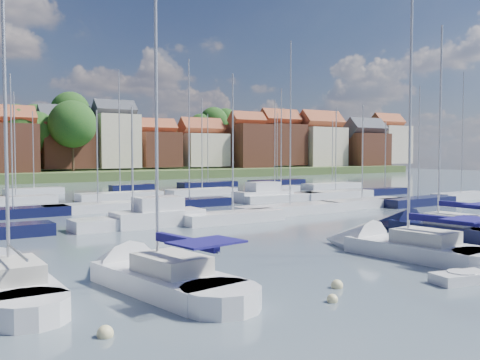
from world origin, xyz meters
TOP-DOWN VIEW (x-y plane):
  - ground at (0.00, 40.00)m, footprint 260.00×260.00m
  - sailboat_left at (-13.50, 3.55)m, footprint 4.58×11.58m
  - sailboat_centre at (0.76, 2.32)m, footprint 4.28×11.80m
  - sailboat_navy at (8.58, 5.97)m, footprint 3.43×11.19m
  - sailboat_far at (-18.73, 5.59)m, footprint 2.98×10.52m
  - tender at (-1.99, -3.70)m, footprint 2.82×1.73m
  - buoy_a at (-17.20, -1.72)m, footprint 0.52×0.52m
  - buoy_b at (-8.75, -2.80)m, footprint 0.42×0.42m
  - buoy_c at (-7.11, -1.35)m, footprint 0.50×0.50m
  - buoy_d at (1.46, -1.69)m, footprint 0.52×0.52m
  - buoy_e at (1.00, 6.36)m, footprint 0.44×0.44m
  - marina_field at (1.91, 35.15)m, footprint 79.62×41.41m

SIDE VIEW (x-z plane):
  - ground at x=0.00m, z-range 0.00..0.00m
  - buoy_a at x=-17.20m, z-range -0.26..0.26m
  - buoy_b at x=-8.75m, z-range -0.21..0.21m
  - buoy_c at x=-7.11m, z-range -0.25..0.25m
  - buoy_d at x=1.46m, z-range -0.26..0.26m
  - buoy_e at x=1.00m, z-range -0.22..0.22m
  - tender at x=-1.99m, z-range -0.06..0.50m
  - sailboat_far at x=-18.73m, z-range -6.63..7.30m
  - sailboat_centre at x=0.76m, z-range -7.49..8.20m
  - sailboat_left at x=-13.50m, z-range -7.31..8.02m
  - sailboat_navy at x=8.58m, z-range -7.32..8.04m
  - marina_field at x=1.91m, z-range -7.53..8.40m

